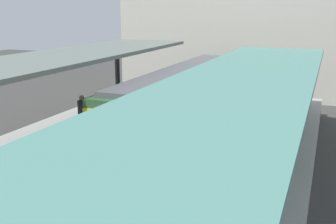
% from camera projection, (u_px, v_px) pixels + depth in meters
% --- Properties ---
extents(ground_plane, '(80.00, 80.00, 0.00)m').
position_uv_depth(ground_plane, '(112.00, 199.00, 13.48)').
color(ground_plane, '#383835').
extents(platform_left, '(4.40, 28.00, 1.00)m').
position_uv_depth(platform_left, '(17.00, 169.00, 14.70)').
color(platform_left, '#9E9E99').
rests_on(platform_left, ground_plane).
extents(platform_right, '(4.40, 28.00, 1.00)m').
position_uv_depth(platform_right, '(227.00, 205.00, 12.02)').
color(platform_right, '#9E9E99').
rests_on(platform_right, ground_plane).
extents(track_ballast, '(3.20, 28.00, 0.20)m').
position_uv_depth(track_ballast, '(112.00, 196.00, 13.46)').
color(track_ballast, '#4C4742').
rests_on(track_ballast, ground_plane).
extents(rail_near_side, '(0.08, 28.00, 0.14)m').
position_uv_depth(rail_near_side, '(92.00, 188.00, 13.67)').
color(rail_near_side, slate).
rests_on(rail_near_side, track_ballast).
extents(rail_far_side, '(0.08, 28.00, 0.14)m').
position_uv_depth(rail_far_side, '(132.00, 195.00, 13.16)').
color(rail_far_side, slate).
rests_on(rail_far_side, track_ballast).
extents(commuter_train, '(2.78, 13.45, 3.10)m').
position_uv_depth(commuter_train, '(185.00, 102.00, 19.67)').
color(commuter_train, '#2D5633').
rests_on(commuter_train, track_ballast).
extents(canopy_left, '(4.18, 21.00, 3.22)m').
position_uv_depth(canopy_left, '(35.00, 63.00, 15.10)').
color(canopy_left, '#333335').
rests_on(canopy_left, platform_left).
extents(canopy_right, '(4.18, 21.00, 3.00)m').
position_uv_depth(canopy_right, '(242.00, 82.00, 12.47)').
color(canopy_right, '#333335').
rests_on(canopy_right, platform_right).
extents(platform_bench, '(1.40, 0.41, 0.86)m').
position_uv_depth(platform_bench, '(242.00, 162.00, 12.71)').
color(platform_bench, black).
rests_on(platform_bench, platform_right).
extents(platform_sign, '(0.90, 0.08, 2.21)m').
position_uv_depth(platform_sign, '(258.00, 103.00, 15.40)').
color(platform_sign, '#262628').
rests_on(platform_sign, platform_right).
extents(litter_bin, '(0.44, 0.44, 0.80)m').
position_uv_depth(litter_bin, '(198.00, 174.00, 11.92)').
color(litter_bin, maroon).
rests_on(litter_bin, platform_right).
extents(passenger_near_bench, '(0.36, 0.36, 1.74)m').
position_uv_depth(passenger_near_bench, '(83.00, 116.00, 16.38)').
color(passenger_near_bench, '#7A337A').
rests_on(passenger_near_bench, platform_left).
extents(station_building_backdrop, '(18.00, 6.00, 11.00)m').
position_uv_depth(station_building_backdrop, '(251.00, 16.00, 30.04)').
color(station_building_backdrop, beige).
rests_on(station_building_backdrop, ground_plane).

